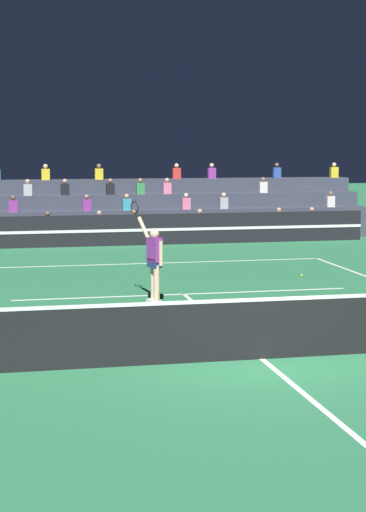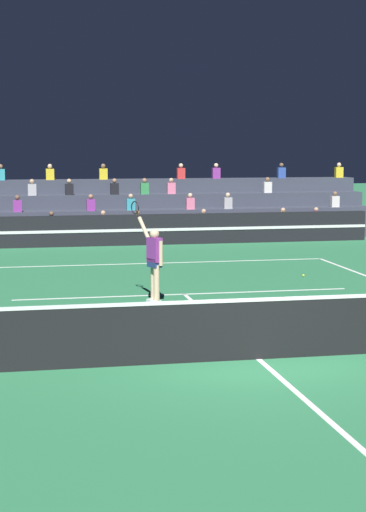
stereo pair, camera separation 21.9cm
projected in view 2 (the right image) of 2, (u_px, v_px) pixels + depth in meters
ground_plane at (259, 359)px, 14.53m from camera, size 120.00×120.00×0.00m
court_lines at (259, 359)px, 14.52m from camera, size 11.10×23.90×0.01m
tennis_net at (259, 328)px, 14.45m from camera, size 12.00×0.10×1.10m
sponsor_banner_wall at (128, 230)px, 30.67m from camera, size 18.00×0.26×1.10m
bleacher_stand at (117, 215)px, 33.70m from camera, size 20.14×3.80×2.83m
tennis_player at (154, 261)px, 19.49m from camera, size 0.63×1.13×2.37m
tennis_ball at (303, 275)px, 23.50m from camera, size 0.07×0.07×0.07m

